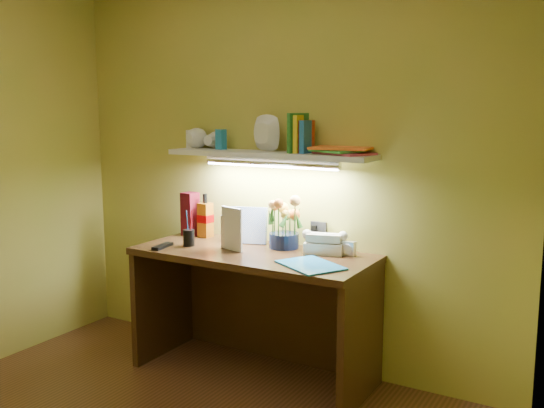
{
  "coord_description": "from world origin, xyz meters",
  "views": [
    {
      "loc": [
        1.82,
        -1.69,
        1.56
      ],
      "look_at": [
        0.04,
        1.35,
        1.01
      ],
      "focal_mm": 40.0,
      "sensor_mm": 36.0,
      "label": 1
    }
  ],
  "objects_px": {
    "flower_bouquet": "(284,222)",
    "desk_clock": "(348,248)",
    "telephone": "(325,242)",
    "desk": "(253,314)",
    "whisky_bottle": "(205,215)"
  },
  "relations": [
    {
      "from": "desk",
      "to": "flower_bouquet",
      "type": "distance_m",
      "value": 0.57
    },
    {
      "from": "flower_bouquet",
      "to": "desk",
      "type": "bearing_deg",
      "value": -121.34
    },
    {
      "from": "telephone",
      "to": "flower_bouquet",
      "type": "bearing_deg",
      "value": 165.37
    },
    {
      "from": "flower_bouquet",
      "to": "desk_clock",
      "type": "height_order",
      "value": "flower_bouquet"
    },
    {
      "from": "flower_bouquet",
      "to": "telephone",
      "type": "relative_size",
      "value": 1.42
    },
    {
      "from": "telephone",
      "to": "whisky_bottle",
      "type": "relative_size",
      "value": 0.78
    },
    {
      "from": "desk",
      "to": "flower_bouquet",
      "type": "relative_size",
      "value": 4.51
    },
    {
      "from": "telephone",
      "to": "desk_clock",
      "type": "xyz_separation_m",
      "value": [
        0.14,
        0.01,
        -0.02
      ]
    },
    {
      "from": "flower_bouquet",
      "to": "desk_clock",
      "type": "relative_size",
      "value": 3.79
    },
    {
      "from": "desk_clock",
      "to": "telephone",
      "type": "bearing_deg",
      "value": -173.31
    },
    {
      "from": "desk",
      "to": "whisky_bottle",
      "type": "relative_size",
      "value": 4.99
    },
    {
      "from": "flower_bouquet",
      "to": "whisky_bottle",
      "type": "bearing_deg",
      "value": 178.5
    },
    {
      "from": "desk",
      "to": "desk_clock",
      "type": "height_order",
      "value": "desk_clock"
    },
    {
      "from": "desk",
      "to": "telephone",
      "type": "relative_size",
      "value": 6.42
    },
    {
      "from": "flower_bouquet",
      "to": "desk_clock",
      "type": "bearing_deg",
      "value": 1.93
    }
  ]
}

